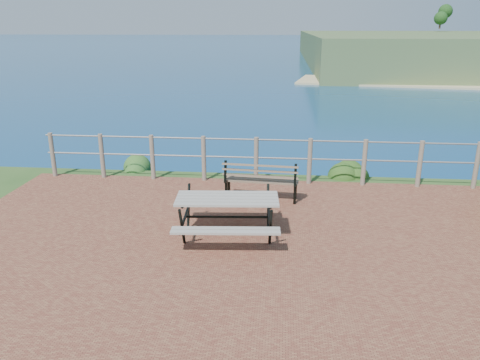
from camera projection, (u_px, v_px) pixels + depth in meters
name	position (u px, v px, depth m)	size (l,w,h in m)	color
ground	(243.00, 252.00, 7.13)	(10.00, 7.00, 0.12)	brown
ocean	(284.00, 33.00, 196.14)	(1200.00, 1200.00, 0.00)	#165684
safety_railing	(256.00, 157.00, 10.11)	(9.40, 0.10, 1.00)	#6B5B4C
picnic_table	(227.00, 213.00, 7.48)	(1.66, 1.40, 0.68)	gray
park_bench	(261.00, 174.00, 9.09)	(1.47, 0.48, 0.82)	brown
shrub_lip_west	(138.00, 168.00, 11.33)	(0.68, 0.68, 0.39)	#2F5821
shrub_lip_east	(349.00, 176.00, 10.74)	(0.74, 0.74, 0.47)	#214816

